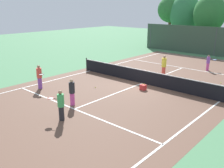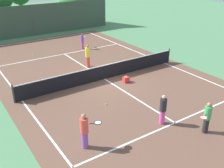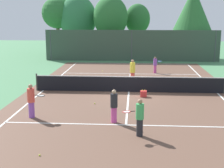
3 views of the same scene
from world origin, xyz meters
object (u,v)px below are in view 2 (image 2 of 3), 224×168
tennis_ball_5 (123,53)px  tennis_ball_4 (33,55)px  tennis_ball_6 (66,86)px  player_1 (207,117)px  ball_crate (126,80)px  player_4 (163,109)px  tennis_ball_3 (117,72)px  player_2 (85,131)px  player_3 (88,56)px  tennis_ball_7 (106,104)px  player_0 (82,41)px  tennis_ball_2 (50,78)px  tennis_ball_0 (91,72)px

tennis_ball_5 → tennis_ball_4: bearing=151.4°
tennis_ball_4 → tennis_ball_6: same height
player_1 → ball_crate: player_1 is taller
player_4 → tennis_ball_3: 6.89m
player_2 → player_3: (4.70, 8.20, 0.04)m
tennis_ball_6 → tennis_ball_7: (0.83, -3.41, 0.00)m
player_2 → player_4: bearing=-6.7°
ball_crate → tennis_ball_7: 3.26m
tennis_ball_4 → tennis_ball_7: (0.58, -10.43, 0.00)m
player_4 → tennis_ball_4: bearing=97.7°
player_0 → tennis_ball_4: size_ratio=20.65×
tennis_ball_2 → ball_crate: bearing=-41.2°
tennis_ball_4 → player_0: bearing=-6.1°
tennis_ball_4 → tennis_ball_6: size_ratio=1.00×
tennis_ball_0 → tennis_ball_5: size_ratio=1.00×
tennis_ball_4 → tennis_ball_5: same height
tennis_ball_7 → player_0: bearing=68.8°
tennis_ball_4 → tennis_ball_7: size_ratio=1.00×
tennis_ball_2 → tennis_ball_0: bearing=-12.3°
player_3 → tennis_ball_5: 4.32m
player_1 → tennis_ball_5: size_ratio=23.26×
player_1 → player_4: size_ratio=1.00×
ball_crate → player_1: bearing=-92.9°
player_0 → tennis_ball_6: 8.08m
player_3 → tennis_ball_7: bearing=-109.7°
player_1 → tennis_ball_4: size_ratio=23.26×
player_1 → tennis_ball_3: player_1 is taller
player_2 → tennis_ball_7: player_2 is taller
tennis_ball_7 → tennis_ball_3: bearing=48.1°
tennis_ball_5 → tennis_ball_2: bearing=-167.6°
player_0 → ball_crate: size_ratio=3.20×
tennis_ball_6 → tennis_ball_3: bearing=1.7°
tennis_ball_6 → ball_crate: bearing=-24.3°
player_3 → tennis_ball_5: bearing=16.4°
player_4 → tennis_ball_4: (-1.83, 13.48, -0.75)m
player_0 → ball_crate: (-1.16, -8.15, -0.52)m
player_2 → tennis_ball_0: 8.44m
player_3 → player_0: bearing=67.0°
tennis_ball_4 → tennis_ball_5: 7.58m
player_2 → player_4: player_2 is taller
player_0 → tennis_ball_5: bearing=-54.9°
player_2 → tennis_ball_5: bearing=47.0°
player_0 → player_1: size_ratio=0.89×
ball_crate → player_4: bearing=-106.6°
tennis_ball_0 → tennis_ball_4: size_ratio=1.00×
player_0 → tennis_ball_7: 10.70m
player_1 → tennis_ball_7: player_1 is taller
tennis_ball_2 → tennis_ball_6: 1.84m
tennis_ball_5 → player_3: bearing=-163.6°
ball_crate → tennis_ball_2: 5.16m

